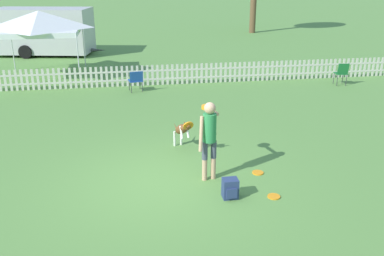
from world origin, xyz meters
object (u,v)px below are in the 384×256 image
object	(u,v)px
folding_chair_center	(342,72)
leaping_dog	(182,129)
backpack_on_grass	(230,189)
handler_person	(209,131)
equipment_trailer	(43,30)
canopy_tent_main	(39,22)
frisbee_near_handler	(258,173)
frisbee_near_dog	(274,196)
frisbee_midfield	(211,134)
folding_chair_blue_left	(136,79)

from	to	relation	value
folding_chair_center	leaping_dog	bearing A→B (deg)	42.70
backpack_on_grass	leaping_dog	bearing A→B (deg)	103.09
handler_person	equipment_trailer	size ratio (longest dim) A/B	0.29
folding_chair_center	canopy_tent_main	world-z (taller)	canopy_tent_main
frisbee_near_handler	folding_chair_center	size ratio (longest dim) A/B	0.29
backpack_on_grass	canopy_tent_main	world-z (taller)	canopy_tent_main
frisbee_near_dog	folding_chair_center	bearing A→B (deg)	55.16
frisbee_near_handler	frisbee_near_dog	distance (m)	1.08
frisbee_midfield	folding_chair_blue_left	distance (m)	5.12
equipment_trailer	leaping_dog	bearing A→B (deg)	-57.85
handler_person	frisbee_near_handler	size ratio (longest dim) A/B	6.80
frisbee_near_handler	folding_chair_center	world-z (taller)	folding_chair_center
frisbee_midfield	folding_chair_blue_left	size ratio (longest dim) A/B	0.32
frisbee_near_dog	frisbee_midfield	world-z (taller)	same
folding_chair_center	canopy_tent_main	xyz separation A→B (m)	(-11.57, 3.16, 1.75)
leaping_dog	frisbee_near_handler	xyz separation A→B (m)	(1.46, -1.55, -0.55)
canopy_tent_main	frisbee_midfield	bearing A→B (deg)	-54.17
canopy_tent_main	equipment_trailer	bearing A→B (deg)	98.37
handler_person	leaping_dog	xyz separation A→B (m)	(-0.33, 1.60, -0.52)
frisbee_midfield	folding_chair_blue_left	xyz separation A→B (m)	(-1.83, 4.76, 0.46)
equipment_trailer	frisbee_midfield	bearing A→B (deg)	-53.01
frisbee_midfield	folding_chair_center	distance (m)	7.54
handler_person	frisbee_near_dog	world-z (taller)	handler_person
frisbee_midfield	equipment_trailer	size ratio (longest dim) A/B	0.04
handler_person	canopy_tent_main	bearing A→B (deg)	104.20
frisbee_midfield	folding_chair_blue_left	bearing A→B (deg)	111.06
canopy_tent_main	equipment_trailer	xyz separation A→B (m)	(-0.82, 5.57, -1.01)
frisbee_near_handler	folding_chair_center	xyz separation A→B (m)	(5.58, 6.95, 0.52)
handler_person	folding_chair_blue_left	xyz separation A→B (m)	(-1.23, 7.35, -0.62)
handler_person	equipment_trailer	bearing A→B (deg)	98.49
leaping_dog	folding_chair_blue_left	distance (m)	5.82
handler_person	leaping_dog	size ratio (longest dim) A/B	1.50
frisbee_near_dog	canopy_tent_main	size ratio (longest dim) A/B	0.08
leaping_dog	frisbee_near_dog	size ratio (longest dim) A/B	4.53
leaping_dog	equipment_trailer	xyz separation A→B (m)	(-5.35, 14.14, 0.71)
handler_person	backpack_on_grass	size ratio (longest dim) A/B	4.29
leaping_dog	backpack_on_grass	bearing A→B (deg)	91.71
folding_chair_center	equipment_trailer	world-z (taller)	equipment_trailer
folding_chair_blue_left	equipment_trailer	world-z (taller)	equipment_trailer
frisbee_near_handler	frisbee_midfield	xyz separation A→B (m)	(-0.52, 2.54, 0.00)
folding_chair_blue_left	equipment_trailer	xyz separation A→B (m)	(-4.46, 8.39, 0.80)
frisbee_near_dog	equipment_trailer	world-z (taller)	equipment_trailer
leaping_dog	folding_chair_center	distance (m)	8.87
frisbee_midfield	canopy_tent_main	world-z (taller)	canopy_tent_main
folding_chair_center	backpack_on_grass	bearing A→B (deg)	55.94
backpack_on_grass	equipment_trailer	xyz separation A→B (m)	(-5.94, 16.64, 1.07)
frisbee_near_dog	backpack_on_grass	world-z (taller)	backpack_on_grass
folding_chair_blue_left	frisbee_near_handler	bearing A→B (deg)	98.08
leaping_dog	frisbee_near_handler	world-z (taller)	leaping_dog
frisbee_near_handler	folding_chair_center	distance (m)	8.93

